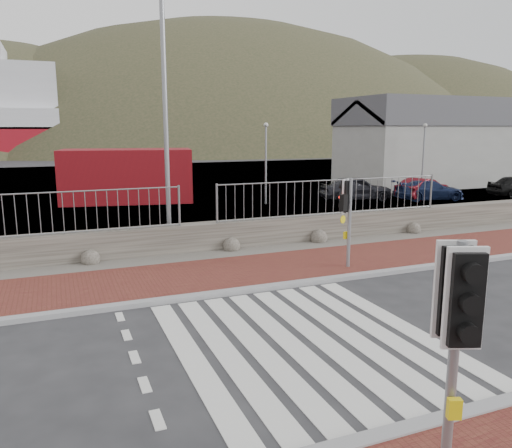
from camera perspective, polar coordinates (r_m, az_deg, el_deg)
name	(u,v)px	position (r m, az deg, el deg)	size (l,w,h in m)	color
ground	(305,341)	(9.43, 5.63, -13.18)	(220.00, 220.00, 0.00)	#28282B
sidewalk_far	(226,274)	(13.31, -3.40, -5.70)	(40.00, 3.00, 0.08)	brown
kerb_near	(414,428)	(7.20, 17.58, -21.38)	(40.00, 0.25, 0.12)	gray
kerb_far	(247,290)	(11.96, -1.08, -7.57)	(40.00, 0.25, 0.12)	gray
zebra_crossing	(305,341)	(9.42, 5.63, -13.15)	(4.62, 5.60, 0.01)	silver
gravel_strip	(205,257)	(15.16, -5.83, -3.72)	(40.00, 1.50, 0.06)	#59544C
stone_wall	(198,238)	(15.81, -6.67, -1.56)	(40.00, 0.60, 0.90)	#4C463E
railing	(198,195)	(15.43, -6.64, 3.30)	(18.07, 0.07, 1.22)	gray
quay	(118,185)	(35.94, -15.47, 4.36)	(120.00, 40.00, 0.50)	#4C4C4F
water	(86,158)	(70.72, -18.86, 7.19)	(220.00, 50.00, 0.05)	#3F4C54
harbor_building	(431,142)	(36.54, 19.38, 8.86)	(12.20, 6.20, 5.80)	#9E9E99
hills_backdrop	(122,270)	(99.80, -15.04, -5.13)	(254.00, 90.00, 100.00)	#2D331F
traffic_signal_near	(457,316)	(5.47, 21.96, -9.70)	(0.45, 0.36, 2.76)	gray
traffic_signal_far	(349,204)	(13.68, 10.62, 2.25)	(0.62, 0.41, 2.52)	gray
streetlight	(169,98)	(16.12, -9.87, 14.05)	(1.80, 0.35, 8.48)	gray
shipping_container	(127,176)	(27.24, -14.49, 5.37)	(6.63, 2.76, 2.76)	maroon
car_a	(356,188)	(27.46, 11.36, 4.01)	(1.53, 3.81, 1.30)	black
car_b	(422,188)	(29.02, 18.49, 3.88)	(1.23, 3.51, 1.16)	#560C14
car_c	(429,190)	(28.60, 19.13, 3.69)	(1.55, 3.81, 1.11)	#151F41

